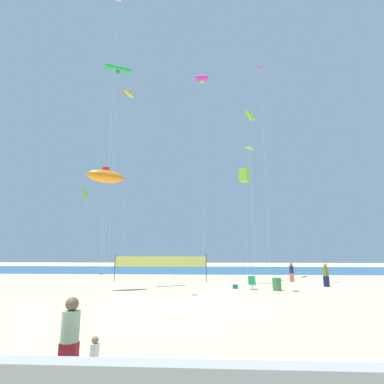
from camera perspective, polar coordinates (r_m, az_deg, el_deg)
ground_plane at (r=17.31m, az=-4.31°, el=-19.46°), size 120.00×120.00×0.00m
ocean_band at (r=46.84m, az=0.72°, el=-14.12°), size 120.00×20.00×0.01m
mother_figure at (r=7.47m, az=-21.57°, el=-23.35°), size 0.37×0.37×1.63m
toddler_figure at (r=7.42m, az=-17.56°, el=-26.97°), size 0.20×0.20×0.85m
beachgoer_olive_shirt at (r=26.14m, az=23.41°, el=-13.69°), size 0.40×0.40×1.74m
beachgoer_navy_shirt at (r=29.38m, az=17.85°, el=-13.80°), size 0.37×0.37×1.61m
folding_beach_chair at (r=23.02m, az=11.02°, el=-16.02°), size 0.52×0.65×0.89m
trash_barrel at (r=22.57m, az=15.35°, el=-16.05°), size 0.59×0.59×0.84m
volleyball_net at (r=28.42m, az=-5.94°, el=-12.79°), size 8.33×0.40×2.40m
beach_handbag at (r=23.12m, az=7.97°, el=-16.88°), size 0.37×0.18×0.29m
kite_yellow_inflatable at (r=40.79m, az=-11.49°, el=17.10°), size 1.38×1.51×22.15m
kite_orange_inflatable at (r=23.87m, az=-15.63°, el=2.77°), size 2.84×2.16×8.81m
kite_magenta_diamond at (r=33.77m, az=12.54°, el=20.36°), size 0.71×0.71×21.07m
kite_lime_diamond at (r=23.18m, az=10.60°, el=7.79°), size 0.85×0.84×10.26m
kite_lime_tube at (r=38.09m, az=10.66°, el=13.53°), size 1.44×2.12×18.55m
kite_green_tube at (r=30.64m, az=-13.49°, el=21.15°), size 2.27×1.46×19.02m
kite_pink_diamond at (r=27.60m, az=-13.55°, el=29.89°), size 0.70×0.70×21.67m
kite_lime_box at (r=31.19m, az=9.60°, el=3.03°), size 1.08×1.08×10.69m
kite_magenta_tube at (r=31.93m, az=1.87°, el=20.07°), size 1.24×0.54×19.39m
kite_lime_delta at (r=40.57m, az=-18.81°, el=-0.54°), size 0.77×1.78×10.38m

